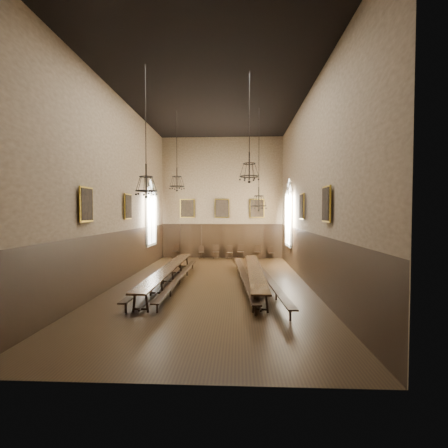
# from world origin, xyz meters

# --- Properties ---
(floor) EXTENTS (9.00, 18.00, 0.02)m
(floor) POSITION_xyz_m (0.00, 0.00, -0.01)
(floor) COLOR black
(floor) RESTS_ON ground
(ceiling) EXTENTS (9.00, 18.00, 0.02)m
(ceiling) POSITION_xyz_m (0.00, 0.00, 9.01)
(ceiling) COLOR black
(ceiling) RESTS_ON ground
(wall_back) EXTENTS (9.00, 0.02, 9.00)m
(wall_back) POSITION_xyz_m (0.00, 9.01, 4.50)
(wall_back) COLOR #877053
(wall_back) RESTS_ON ground
(wall_front) EXTENTS (9.00, 0.02, 9.00)m
(wall_front) POSITION_xyz_m (0.00, -9.01, 4.50)
(wall_front) COLOR #877053
(wall_front) RESTS_ON ground
(wall_left) EXTENTS (0.02, 18.00, 9.00)m
(wall_left) POSITION_xyz_m (-4.51, 0.00, 4.50)
(wall_left) COLOR #877053
(wall_left) RESTS_ON ground
(wall_right) EXTENTS (0.02, 18.00, 9.00)m
(wall_right) POSITION_xyz_m (4.51, 0.00, 4.50)
(wall_right) COLOR #877053
(wall_right) RESTS_ON ground
(wainscot_panelling) EXTENTS (9.00, 18.00, 2.50)m
(wainscot_panelling) POSITION_xyz_m (0.00, 0.00, 1.25)
(wainscot_panelling) COLOR black
(wainscot_panelling) RESTS_ON floor
(table_left) EXTENTS (0.73, 9.81, 0.77)m
(table_left) POSITION_xyz_m (-2.10, -0.05, 0.38)
(table_left) COLOR black
(table_left) RESTS_ON floor
(table_right) EXTENTS (0.69, 9.58, 0.75)m
(table_right) POSITION_xyz_m (2.00, -0.01, 0.37)
(table_right) COLOR black
(table_right) RESTS_ON floor
(bench_left_outer) EXTENTS (0.35, 10.07, 0.45)m
(bench_left_outer) POSITION_xyz_m (-2.53, 0.06, 0.29)
(bench_left_outer) COLOR black
(bench_left_outer) RESTS_ON floor
(bench_left_inner) EXTENTS (0.32, 9.36, 0.42)m
(bench_left_inner) POSITION_xyz_m (-1.52, -0.19, 0.27)
(bench_left_inner) COLOR black
(bench_left_inner) RESTS_ON floor
(bench_right_inner) EXTENTS (1.03, 10.59, 0.48)m
(bench_right_inner) POSITION_xyz_m (1.48, 0.21, 0.30)
(bench_right_inner) COLOR black
(bench_right_inner) RESTS_ON floor
(bench_right_outer) EXTENTS (1.02, 10.54, 0.47)m
(bench_right_outer) POSITION_xyz_m (2.55, -0.26, 0.30)
(bench_right_outer) COLOR black
(bench_right_outer) RESTS_ON floor
(chair_0) EXTENTS (0.57, 0.57, 1.04)m
(chair_0) POSITION_xyz_m (-3.44, 8.58, 0.31)
(chair_0) COLOR black
(chair_0) RESTS_ON floor
(chair_2) EXTENTS (0.48, 0.48, 0.91)m
(chair_2) POSITION_xyz_m (-1.51, 8.59, 0.27)
(chair_2) COLOR black
(chair_2) RESTS_ON floor
(chair_3) EXTENTS (0.49, 0.49, 1.00)m
(chair_3) POSITION_xyz_m (-0.41, 8.49, 0.30)
(chair_3) COLOR black
(chair_3) RESTS_ON floor
(chair_4) EXTENTS (0.47, 0.47, 0.93)m
(chair_4) POSITION_xyz_m (0.57, 8.51, 0.28)
(chair_4) COLOR black
(chair_4) RESTS_ON floor
(chair_5) EXTENTS (0.48, 0.48, 1.04)m
(chair_5) POSITION_xyz_m (1.39, 8.48, 0.32)
(chair_5) COLOR black
(chair_5) RESTS_ON floor
(chair_6) EXTENTS (0.56, 0.56, 1.02)m
(chair_6) POSITION_xyz_m (2.61, 8.53, 0.31)
(chair_6) COLOR black
(chair_6) RESTS_ON floor
(chair_7) EXTENTS (0.49, 0.49, 0.88)m
(chair_7) POSITION_xyz_m (3.62, 8.55, 0.27)
(chair_7) COLOR black
(chair_7) RESTS_ON floor
(chandelier_back_left) EXTENTS (0.84, 0.84, 4.30)m
(chandelier_back_left) POSITION_xyz_m (-2.18, 2.65, 5.13)
(chandelier_back_left) COLOR black
(chandelier_back_left) RESTS_ON ceiling
(chandelier_back_right) EXTENTS (0.84, 0.84, 5.39)m
(chandelier_back_right) POSITION_xyz_m (2.33, 2.41, 4.12)
(chandelier_back_right) COLOR black
(chandelier_back_right) RESTS_ON ceiling
(chandelier_front_left) EXTENTS (0.84, 0.84, 4.92)m
(chandelier_front_left) POSITION_xyz_m (-2.30, -2.94, 4.56)
(chandelier_front_left) COLOR black
(chandelier_front_left) RESTS_ON ceiling
(chandelier_front_right) EXTENTS (0.79, 0.79, 4.30)m
(chandelier_front_right) POSITION_xyz_m (1.67, -2.19, 5.15)
(chandelier_front_right) COLOR black
(chandelier_front_right) RESTS_ON ceiling
(portrait_back_0) EXTENTS (1.10, 0.12, 1.40)m
(portrait_back_0) POSITION_xyz_m (-2.60, 8.88, 3.70)
(portrait_back_0) COLOR gold
(portrait_back_0) RESTS_ON wall_back
(portrait_back_1) EXTENTS (1.10, 0.12, 1.40)m
(portrait_back_1) POSITION_xyz_m (0.00, 8.88, 3.70)
(portrait_back_1) COLOR gold
(portrait_back_1) RESTS_ON wall_back
(portrait_back_2) EXTENTS (1.10, 0.12, 1.40)m
(portrait_back_2) POSITION_xyz_m (2.60, 8.88, 3.70)
(portrait_back_2) COLOR gold
(portrait_back_2) RESTS_ON wall_back
(portrait_left_0) EXTENTS (0.12, 1.00, 1.30)m
(portrait_left_0) POSITION_xyz_m (-4.38, 1.00, 3.70)
(portrait_left_0) COLOR gold
(portrait_left_0) RESTS_ON wall_left
(portrait_left_1) EXTENTS (0.12, 1.00, 1.30)m
(portrait_left_1) POSITION_xyz_m (-4.38, -3.50, 3.70)
(portrait_left_1) COLOR gold
(portrait_left_1) RESTS_ON wall_left
(portrait_right_0) EXTENTS (0.12, 1.00, 1.30)m
(portrait_right_0) POSITION_xyz_m (4.38, 1.00, 3.70)
(portrait_right_0) COLOR gold
(portrait_right_0) RESTS_ON wall_right
(portrait_right_1) EXTENTS (0.12, 1.00, 1.30)m
(portrait_right_1) POSITION_xyz_m (4.38, -3.50, 3.70)
(portrait_right_1) COLOR gold
(portrait_right_1) RESTS_ON wall_right
(window_right) EXTENTS (0.20, 2.20, 4.60)m
(window_right) POSITION_xyz_m (4.43, 5.50, 3.40)
(window_right) COLOR white
(window_right) RESTS_ON wall_right
(window_left) EXTENTS (0.20, 2.20, 4.60)m
(window_left) POSITION_xyz_m (-4.43, 5.50, 3.40)
(window_left) COLOR white
(window_left) RESTS_ON wall_left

